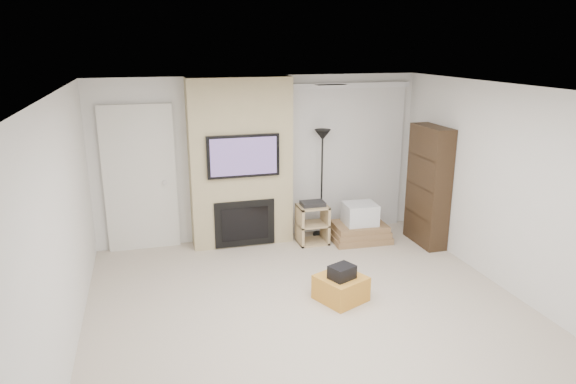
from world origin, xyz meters
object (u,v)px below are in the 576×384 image
object	(u,v)px
box_stack	(359,226)
bookshelf	(428,186)
ottoman	(341,288)
av_stand	(313,221)
floor_lamp	(322,153)

from	to	relation	value
box_stack	bookshelf	bearing A→B (deg)	-21.73
ottoman	bookshelf	distance (m)	2.47
ottoman	av_stand	distance (m)	1.85
box_stack	av_stand	bearing A→B (deg)	173.63
av_stand	bookshelf	world-z (taller)	bookshelf
floor_lamp	av_stand	world-z (taller)	floor_lamp
ottoman	box_stack	world-z (taller)	box_stack
floor_lamp	box_stack	size ratio (longest dim) A/B	1.87
av_stand	bookshelf	distance (m)	1.81
av_stand	floor_lamp	bearing A→B (deg)	49.81
ottoman	bookshelf	world-z (taller)	bookshelf
box_stack	bookshelf	xyz separation A→B (m)	(0.92, -0.37, 0.68)
av_stand	box_stack	world-z (taller)	av_stand
av_stand	bookshelf	size ratio (longest dim) A/B	0.37
ottoman	floor_lamp	xyz separation A→B (m)	(0.48, 2.10, 1.19)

